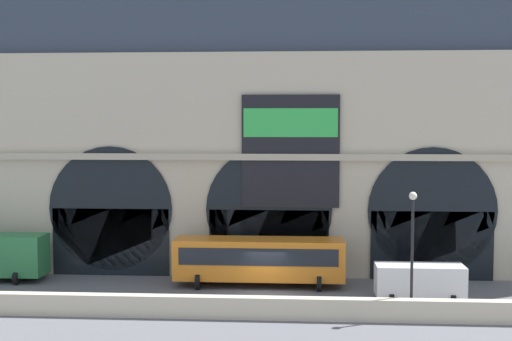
{
  "coord_description": "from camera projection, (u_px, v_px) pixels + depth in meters",
  "views": [
    {
      "loc": [
        2.22,
        -41.65,
        10.67
      ],
      "look_at": [
        -0.88,
        5.0,
        7.36
      ],
      "focal_mm": 48.33,
      "sensor_mm": 36.0,
      "label": 1
    }
  ],
  "objects": [
    {
      "name": "street_lamp_quayside",
      "position": [
        412.0,
        238.0,
        37.26
      ],
      "size": [
        0.44,
        0.44,
        6.9
      ],
      "color": "black",
      "rests_on": "ground"
    },
    {
      "name": "station_building",
      "position": [
        271.0,
        138.0,
        48.93
      ],
      "size": [
        46.19,
        4.94,
        19.74
      ],
      "color": "beige",
      "rests_on": "ground"
    },
    {
      "name": "van_mideast",
      "position": [
        420.0,
        281.0,
        40.83
      ],
      "size": [
        5.2,
        2.48,
        2.2
      ],
      "color": "white",
      "rests_on": "ground"
    },
    {
      "name": "quay_parapet_wall",
      "position": [
        260.0,
        308.0,
        37.28
      ],
      "size": [
        90.0,
        0.7,
        1.21
      ],
      "primitive_type": "cube",
      "color": "beige",
      "rests_on": "ground"
    },
    {
      "name": "ground_plane",
      "position": [
        265.0,
        295.0,
        42.36
      ],
      "size": [
        200.0,
        200.0,
        0.0
      ],
      "primitive_type": "plane",
      "color": "slate"
    },
    {
      "name": "bus_center",
      "position": [
        259.0,
        259.0,
        44.63
      ],
      "size": [
        11.0,
        3.25,
        3.1
      ],
      "color": "orange",
      "rests_on": "ground"
    }
  ]
}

